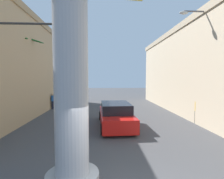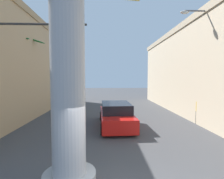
{
  "view_description": "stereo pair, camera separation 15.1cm",
  "coord_description": "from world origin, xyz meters",
  "px_view_note": "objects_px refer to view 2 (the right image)",
  "views": [
    {
      "loc": [
        -0.47,
        -3.7,
        3.2
      ],
      "look_at": [
        0.0,
        6.3,
        2.56
      ],
      "focal_mm": 28.0,
      "sensor_mm": 36.0,
      "label": 1
    },
    {
      "loc": [
        -0.32,
        -3.7,
        3.2
      ],
      "look_at": [
        0.0,
        6.3,
        2.56
      ],
      "focal_mm": 28.0,
      "sensor_mm": 36.0,
      "label": 2
    }
  ],
  "objects_px": {
    "neon_sign_pole": "(67,1)",
    "pedestrian_mid_right": "(198,109)",
    "palm_tree_far_left": "(51,71)",
    "pedestrian_far_left": "(54,100)",
    "traffic_light_mast": "(3,58)",
    "car_lead": "(116,115)",
    "palm_tree_mid_left": "(24,65)",
    "street_lamp": "(211,57)"
  },
  "relations": [
    {
      "from": "neon_sign_pole",
      "to": "palm_tree_far_left",
      "type": "height_order",
      "value": "neon_sign_pole"
    },
    {
      "from": "pedestrian_far_left",
      "to": "pedestrian_mid_right",
      "type": "xyz_separation_m",
      "value": [
        11.91,
        -6.35,
        0.09
      ]
    },
    {
      "from": "car_lead",
      "to": "pedestrian_mid_right",
      "type": "distance_m",
      "value": 5.82
    },
    {
      "from": "neon_sign_pole",
      "to": "street_lamp",
      "type": "distance_m",
      "value": 10.14
    },
    {
      "from": "traffic_light_mast",
      "to": "neon_sign_pole",
      "type": "bearing_deg",
      "value": -44.08
    },
    {
      "from": "traffic_light_mast",
      "to": "palm_tree_far_left",
      "type": "xyz_separation_m",
      "value": [
        -2.22,
        14.18,
        0.09
      ]
    },
    {
      "from": "street_lamp",
      "to": "pedestrian_far_left",
      "type": "bearing_deg",
      "value": 149.46
    },
    {
      "from": "neon_sign_pole",
      "to": "palm_tree_far_left",
      "type": "distance_m",
      "value": 18.75
    },
    {
      "from": "traffic_light_mast",
      "to": "palm_tree_far_left",
      "type": "distance_m",
      "value": 14.35
    },
    {
      "from": "neon_sign_pole",
      "to": "car_lead",
      "type": "bearing_deg",
      "value": 77.07
    },
    {
      "from": "palm_tree_far_left",
      "to": "pedestrian_mid_right",
      "type": "height_order",
      "value": "palm_tree_far_left"
    },
    {
      "from": "palm_tree_far_left",
      "to": "pedestrian_far_left",
      "type": "height_order",
      "value": "palm_tree_far_left"
    },
    {
      "from": "traffic_light_mast",
      "to": "car_lead",
      "type": "height_order",
      "value": "traffic_light_mast"
    },
    {
      "from": "traffic_light_mast",
      "to": "palm_tree_mid_left",
      "type": "bearing_deg",
      "value": 106.24
    },
    {
      "from": "neon_sign_pole",
      "to": "pedestrian_far_left",
      "type": "distance_m",
      "value": 15.06
    },
    {
      "from": "traffic_light_mast",
      "to": "street_lamp",
      "type": "bearing_deg",
      "value": 14.55
    },
    {
      "from": "car_lead",
      "to": "palm_tree_far_left",
      "type": "height_order",
      "value": "palm_tree_far_left"
    },
    {
      "from": "car_lead",
      "to": "street_lamp",
      "type": "bearing_deg",
      "value": -4.76
    },
    {
      "from": "traffic_light_mast",
      "to": "car_lead",
      "type": "relative_size",
      "value": 1.11
    },
    {
      "from": "street_lamp",
      "to": "palm_tree_far_left",
      "type": "xyz_separation_m",
      "value": [
        -13.64,
        11.21,
        -0.38
      ]
    },
    {
      "from": "street_lamp",
      "to": "traffic_light_mast",
      "type": "relative_size",
      "value": 1.32
    },
    {
      "from": "neon_sign_pole",
      "to": "pedestrian_mid_right",
      "type": "height_order",
      "value": "neon_sign_pole"
    },
    {
      "from": "street_lamp",
      "to": "car_lead",
      "type": "relative_size",
      "value": 1.47
    },
    {
      "from": "neon_sign_pole",
      "to": "pedestrian_far_left",
      "type": "xyz_separation_m",
      "value": [
        -4.48,
        13.75,
        -4.18
      ]
    },
    {
      "from": "pedestrian_far_left",
      "to": "pedestrian_mid_right",
      "type": "distance_m",
      "value": 13.5
    },
    {
      "from": "pedestrian_mid_right",
      "to": "palm_tree_far_left",
      "type": "bearing_deg",
      "value": 142.18
    },
    {
      "from": "palm_tree_far_left",
      "to": "street_lamp",
      "type": "bearing_deg",
      "value": -39.42
    },
    {
      "from": "pedestrian_mid_right",
      "to": "palm_tree_mid_left",
      "type": "bearing_deg",
      "value": 171.78
    },
    {
      "from": "pedestrian_far_left",
      "to": "neon_sign_pole",
      "type": "bearing_deg",
      "value": -71.94
    },
    {
      "from": "palm_tree_mid_left",
      "to": "pedestrian_far_left",
      "type": "height_order",
      "value": "palm_tree_mid_left"
    },
    {
      "from": "palm_tree_far_left",
      "to": "pedestrian_far_left",
      "type": "bearing_deg",
      "value": -70.25
    },
    {
      "from": "neon_sign_pole",
      "to": "pedestrian_mid_right",
      "type": "distance_m",
      "value": 11.25
    },
    {
      "from": "neon_sign_pole",
      "to": "street_lamp",
      "type": "xyz_separation_m",
      "value": [
        7.72,
        6.55,
        -0.57
      ]
    },
    {
      "from": "palm_tree_mid_left",
      "to": "palm_tree_far_left",
      "type": "distance_m",
      "value": 8.54
    },
    {
      "from": "neon_sign_pole",
      "to": "street_lamp",
      "type": "relative_size",
      "value": 1.48
    },
    {
      "from": "neon_sign_pole",
      "to": "palm_tree_mid_left",
      "type": "height_order",
      "value": "neon_sign_pole"
    },
    {
      "from": "palm_tree_mid_left",
      "to": "pedestrian_mid_right",
      "type": "xyz_separation_m",
      "value": [
        12.78,
        -1.85,
        -3.19
      ]
    },
    {
      "from": "neon_sign_pole",
      "to": "pedestrian_mid_right",
      "type": "relative_size",
      "value": 6.28
    },
    {
      "from": "car_lead",
      "to": "pedestrian_mid_right",
      "type": "height_order",
      "value": "pedestrian_mid_right"
    },
    {
      "from": "palm_tree_mid_left",
      "to": "pedestrian_far_left",
      "type": "distance_m",
      "value": 5.64
    },
    {
      "from": "palm_tree_mid_left",
      "to": "pedestrian_far_left",
      "type": "xyz_separation_m",
      "value": [
        0.87,
        4.5,
        -3.28
      ]
    },
    {
      "from": "pedestrian_mid_right",
      "to": "pedestrian_far_left",
      "type": "bearing_deg",
      "value": 151.94
    }
  ]
}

